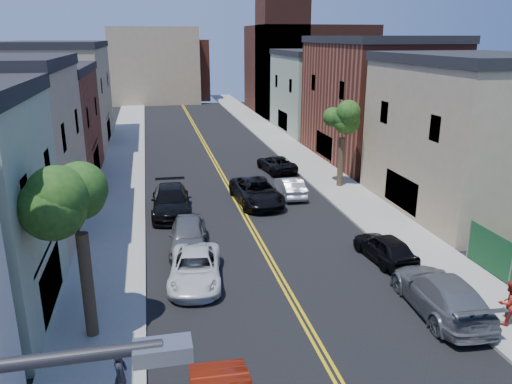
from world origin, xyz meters
TOP-DOWN VIEW (x-y plane):
  - sidewalk_left at (-7.90, 40.00)m, footprint 3.20×100.00m
  - sidewalk_right at (7.90, 40.00)m, footprint 3.20×100.00m
  - curb_left at (-6.15, 40.00)m, footprint 0.30×100.00m
  - curb_right at (6.15, 40.00)m, footprint 0.30×100.00m
  - bldg_left_brick at (-14.00, 36.00)m, footprint 9.00×12.00m
  - bldg_left_tan_far at (-14.00, 50.00)m, footprint 9.00×16.00m
  - bldg_right_tan at (14.00, 24.00)m, footprint 9.00×12.00m
  - bldg_right_brick at (14.00, 38.00)m, footprint 9.00×14.00m
  - bldg_right_palegrn at (14.00, 52.00)m, footprint 9.00×12.00m
  - church at (16.33, 67.07)m, footprint 16.20×14.20m
  - backdrop_left at (-4.00, 82.00)m, footprint 14.00×8.00m
  - backdrop_center at (0.00, 86.00)m, footprint 10.00×8.00m
  - tree_left_mid at (-7.88, 14.01)m, footprint 5.20×5.20m
  - tree_right_far at (7.92, 30.01)m, footprint 4.40×4.40m
  - white_pickup at (-3.80, 17.51)m, footprint 2.85×5.12m
  - grey_car_left at (-3.80, 21.22)m, footprint 2.37×4.80m
  - black_car_left at (-4.41, 26.91)m, footprint 2.55×5.74m
  - grey_car_right at (5.50, 12.94)m, footprint 2.58×5.69m
  - black_car_right at (5.50, 17.80)m, footprint 2.03×4.21m
  - silver_car_right at (3.80, 28.75)m, footprint 1.55×4.10m
  - dark_car_right_far at (4.50, 35.34)m, footprint 2.74×4.89m
  - black_suv_lane at (1.22, 27.75)m, footprint 3.00×5.85m
  - pedestrian_left at (-6.70, 10.29)m, footprint 0.57×0.68m
  - pedestrian_right at (7.33, 11.41)m, footprint 0.89×0.71m

SIDE VIEW (x-z plane):
  - sidewalk_left at x=-7.90m, z-range 0.00..0.15m
  - sidewalk_right at x=7.90m, z-range 0.00..0.15m
  - curb_left at x=-6.15m, z-range 0.00..0.15m
  - curb_right at x=6.15m, z-range 0.00..0.15m
  - dark_car_right_far at x=4.50m, z-range 0.00..1.29m
  - silver_car_right at x=3.80m, z-range 0.00..1.33m
  - white_pickup at x=-3.80m, z-range 0.00..1.35m
  - black_car_right at x=5.50m, z-range 0.00..1.39m
  - grey_car_left at x=-3.80m, z-range 0.00..1.57m
  - black_suv_lane at x=1.22m, z-range 0.00..1.58m
  - grey_car_right at x=5.50m, z-range 0.00..1.62m
  - black_car_left at x=-4.41m, z-range 0.00..1.64m
  - pedestrian_left at x=-6.70m, z-range 0.15..1.75m
  - pedestrian_right at x=7.33m, z-range 0.15..1.92m
  - bldg_left_brick at x=-14.00m, z-range 0.00..8.00m
  - bldg_right_palegrn at x=14.00m, z-range 0.00..8.50m
  - bldg_right_tan at x=14.00m, z-range 0.00..9.00m
  - bldg_left_tan_far at x=-14.00m, z-range 0.00..9.50m
  - bldg_right_brick at x=14.00m, z-range 0.00..10.00m
  - backdrop_center at x=0.00m, z-range 0.00..10.00m
  - tree_right_far at x=7.92m, z-range 1.74..9.77m
  - backdrop_left at x=-4.00m, z-range 0.00..12.00m
  - tree_left_mid at x=-7.88m, z-range 1.94..11.23m
  - church at x=16.33m, z-range -4.06..18.54m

